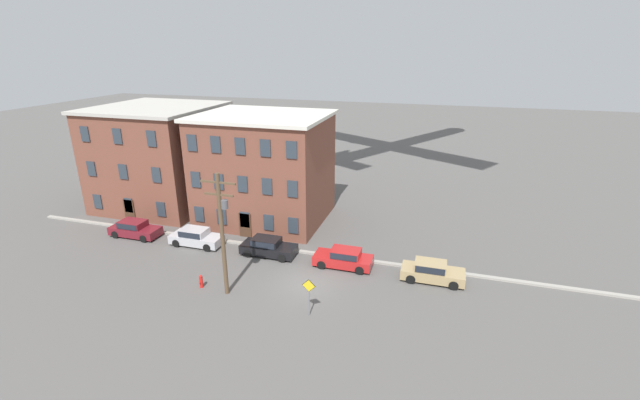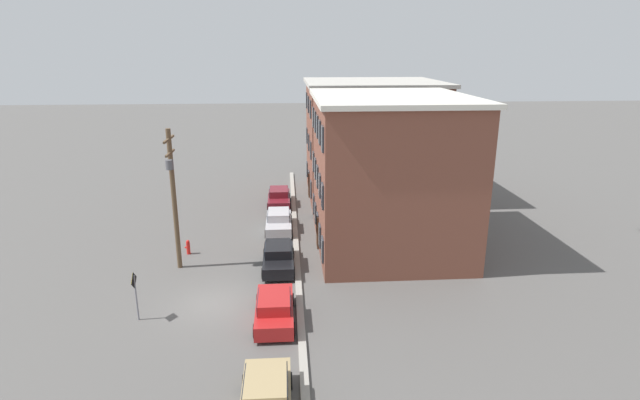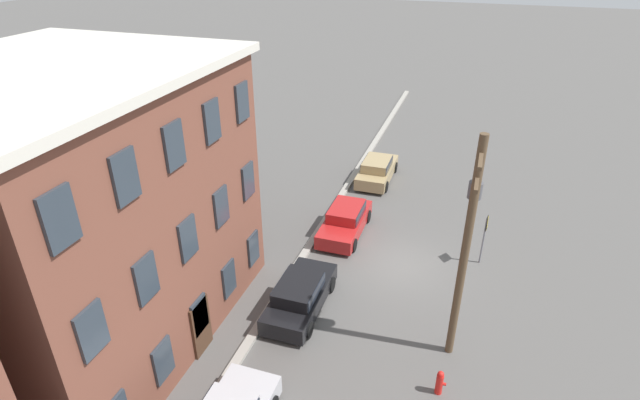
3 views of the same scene
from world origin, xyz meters
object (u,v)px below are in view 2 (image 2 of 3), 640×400
at_px(car_tan, 266,396).
at_px(utility_pole, 173,192).
at_px(car_red, 274,307).
at_px(caution_sign, 135,289).
at_px(car_maroon, 279,197).
at_px(fire_hydrant, 188,247).
at_px(car_silver, 279,221).
at_px(car_black, 278,256).

relative_size(car_tan, utility_pole, 0.52).
height_order(car_red, caution_sign, caution_sign).
xyz_separation_m(car_maroon, fire_hydrant, (10.10, -5.77, -0.27)).
height_order(car_silver, utility_pole, utility_pole).
height_order(car_tan, fire_hydrant, car_tan).
relative_size(car_black, fire_hydrant, 4.58).
bearing_deg(car_tan, utility_pole, -156.56).
bearing_deg(car_silver, car_black, 0.39).
height_order(caution_sign, fire_hydrant, caution_sign).
relative_size(car_maroon, car_red, 1.00).
distance_m(car_silver, car_red, 12.78).
distance_m(car_maroon, car_tan, 25.33).
distance_m(car_red, utility_pole, 9.76).
bearing_deg(car_silver, utility_pole, -44.29).
bearing_deg(car_black, utility_pole, -93.70).
distance_m(car_red, fire_hydrant, 10.47).
bearing_deg(caution_sign, fire_hydrant, 173.29).
height_order(car_silver, car_tan, same).
relative_size(car_maroon, car_silver, 1.00).
xyz_separation_m(car_silver, caution_sign, (12.18, -6.77, 0.94)).
bearing_deg(car_black, caution_sign, -50.17).
distance_m(car_silver, car_black, 6.50).
bearing_deg(car_maroon, car_tan, -0.52).
bearing_deg(caution_sign, car_red, 84.93).
xyz_separation_m(car_red, car_tan, (6.46, -0.19, 0.00)).
height_order(car_silver, caution_sign, caution_sign).
bearing_deg(fire_hydrant, car_tan, 20.01).
distance_m(car_silver, car_tan, 19.24).
xyz_separation_m(car_black, car_red, (6.28, -0.12, 0.00)).
xyz_separation_m(car_maroon, caution_sign, (18.27, -6.73, 0.94)).
bearing_deg(utility_pole, car_silver, 135.71).
xyz_separation_m(utility_pole, fire_hydrant, (-2.10, 0.15, -4.29)).
bearing_deg(car_tan, car_silver, 179.20).
bearing_deg(caution_sign, car_maroon, 159.77).
height_order(car_tan, utility_pole, utility_pole).
height_order(car_black, caution_sign, caution_sign).
bearing_deg(car_silver, caution_sign, -29.07).
distance_m(utility_pole, fire_hydrant, 4.78).
bearing_deg(car_tan, car_black, 178.60).
bearing_deg(caution_sign, car_silver, 150.93).
bearing_deg(car_red, car_tan, -1.66).
distance_m(car_maroon, fire_hydrant, 11.64).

